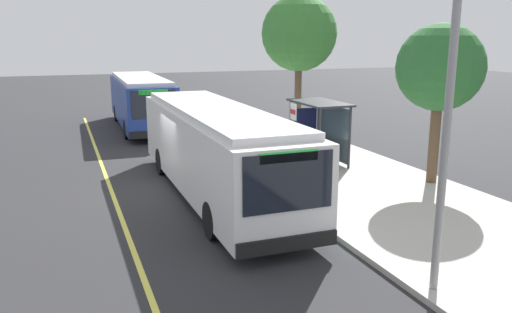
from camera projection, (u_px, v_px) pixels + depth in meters
ground_plane at (178, 189)px, 17.88m from camera, size 120.00×120.00×0.00m
sidewalk_curb at (331, 171)px, 19.94m from camera, size 44.00×6.40×0.15m
lane_stripe_center at (113, 195)px, 17.11m from camera, size 36.00×0.14×0.01m
transit_bus_main at (216, 148)px, 16.71m from camera, size 11.50×2.61×2.95m
transit_bus_second at (141, 100)px, 29.53m from camera, size 10.32×2.82×2.95m
bus_shelter at (321, 118)px, 20.87m from camera, size 2.90×1.60×2.48m
waiting_bench at (321, 151)px, 20.93m from camera, size 1.60×0.48×0.95m
route_sign_post at (293, 132)px, 17.74m from camera, size 0.44×0.08×2.80m
street_tree_near_shelter at (299, 34)px, 25.99m from camera, size 3.81×3.81×7.08m
street_tree_upstreet at (440, 68)px, 17.31m from camera, size 2.94×2.94×5.46m
utility_pole at (446, 133)px, 9.77m from camera, size 0.16×0.16×6.40m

